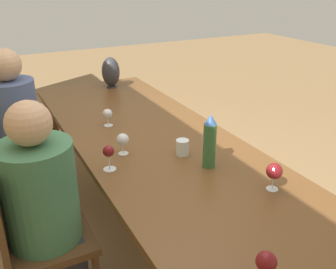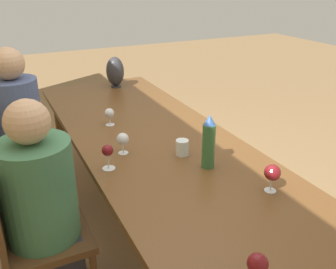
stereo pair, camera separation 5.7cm
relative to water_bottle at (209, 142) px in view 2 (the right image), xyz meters
name	(u,v)px [view 2 (the right image)]	position (x,y,z in m)	size (l,w,h in m)	color
ground_plane	(163,241)	(0.36, 0.10, -0.88)	(14.00, 14.00, 0.00)	olive
dining_table	(162,153)	(0.36, 0.10, -0.20)	(3.09, 0.96, 0.74)	brown
water_bottle	(209,142)	(0.00, 0.00, 0.00)	(0.07, 0.07, 0.30)	#336638
water_tumbler	(182,148)	(0.19, 0.06, -0.10)	(0.07, 0.07, 0.09)	silver
vase	(115,72)	(1.66, -0.04, 0.00)	(0.16, 0.16, 0.28)	#2D2D33
wine_glass_0	(109,114)	(0.81, 0.29, -0.06)	(0.07, 0.07, 0.12)	silver
wine_glass_1	(108,152)	(0.21, 0.49, -0.04)	(0.07, 0.07, 0.14)	silver
wine_glass_2	(272,173)	(-0.34, -0.15, -0.05)	(0.08, 0.08, 0.14)	silver
wine_glass_3	(123,139)	(0.35, 0.36, -0.06)	(0.07, 0.07, 0.13)	silver
wine_glass_4	(257,265)	(-0.80, 0.30, -0.04)	(0.07, 0.07, 0.14)	silver
chair_near	(30,233)	(0.16, 0.93, -0.39)	(0.44, 0.44, 0.92)	brown
chair_far	(14,160)	(1.05, 0.93, -0.39)	(0.44, 0.44, 0.92)	brown
person_near	(44,206)	(0.16, 0.85, -0.25)	(0.36, 0.36, 1.20)	#2D2D38
person_far	(22,133)	(1.05, 0.85, -0.19)	(0.32, 0.32, 1.28)	#2D2D38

